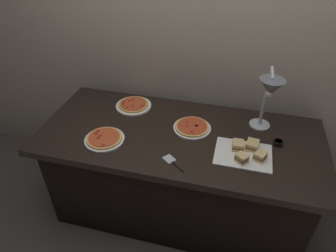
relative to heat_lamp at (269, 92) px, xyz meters
The scene contains 10 objects.
ground_plane 1.22m from the heat_lamp, 169.44° to the right, with size 8.00×8.00×0.00m, color #4C443D.
back_wall 0.66m from the heat_lamp, 141.98° to the left, with size 4.40×0.04×2.40m, color tan.
buffet_table 0.89m from the heat_lamp, 169.44° to the right, with size 1.90×0.84×0.76m.
heat_lamp is the anchor object (origin of this frame).
pizza_plate_front 1.00m from the heat_lamp, behind, with size 0.27×0.27×0.03m.
pizza_plate_center 0.56m from the heat_lamp, behind, with size 0.26×0.26×0.03m.
pizza_plate_raised_stand 1.07m from the heat_lamp, 163.71° to the right, with size 0.26×0.26×0.03m.
sandwich_platter 0.39m from the heat_lamp, 111.97° to the right, with size 0.34×0.26×0.06m.
sauce_cup_near 0.35m from the heat_lamp, 23.11° to the right, with size 0.06×0.06×0.03m.
serving_spatula 0.71m from the heat_lamp, 142.14° to the right, with size 0.15×0.13×0.01m.
Camera 1 is at (0.32, -1.56, 1.99)m, focal length 31.99 mm.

